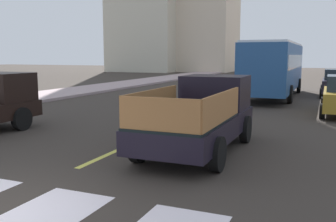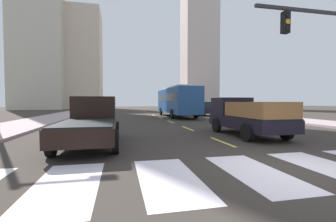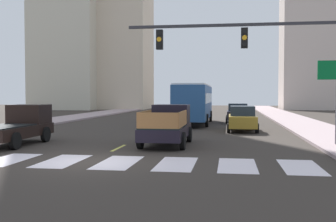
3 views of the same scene
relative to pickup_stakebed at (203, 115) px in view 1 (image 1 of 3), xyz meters
name	(u,v)px [view 1 (image 1 of 3)]	position (x,y,z in m)	size (l,w,h in m)	color
sidewalk_left	(76,91)	(-13.15, 12.18, -0.86)	(3.90, 110.00, 0.15)	#A68F91
lane_dash_0	(105,156)	(-2.05, -1.82, -0.93)	(0.16, 2.40, 0.01)	#D2C94D
lane_dash_1	(176,124)	(-2.05, 3.18, -0.93)	(0.16, 2.40, 0.01)	#D2C94D
lane_dash_2	(213,107)	(-2.05, 8.18, -0.93)	(0.16, 2.40, 0.01)	#D2C94D
lane_dash_3	(235,97)	(-2.05, 13.18, -0.93)	(0.16, 2.40, 0.01)	#D2C94D
lane_dash_4	(251,90)	(-2.05, 18.18, -0.93)	(0.16, 2.40, 0.01)	#D2C94D
lane_dash_5	(262,86)	(-2.05, 23.18, -0.93)	(0.16, 2.40, 0.01)	#D2C94D
lane_dash_6	(270,82)	(-2.05, 28.18, -0.93)	(0.16, 2.40, 0.01)	#D2C94D
lane_dash_7	(276,79)	(-2.05, 33.18, -0.93)	(0.16, 2.40, 0.01)	#D2C94D
pickup_stakebed	(203,115)	(0.00, 0.00, 0.00)	(2.18, 5.20, 1.96)	black
city_bus	(275,65)	(0.09, 14.29, 1.02)	(2.72, 10.80, 3.32)	#244D85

